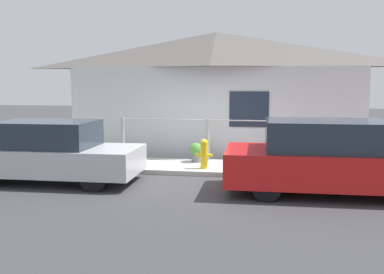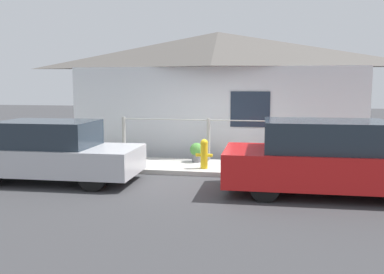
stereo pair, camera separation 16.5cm
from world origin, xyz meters
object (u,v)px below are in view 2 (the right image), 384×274
Objects in this scene: car_left at (53,152)px; potted_plant_by_fence at (90,147)px; potted_plant_near_hydrant at (197,151)px; car_right at (331,159)px; fire_hydrant at (204,153)px.

potted_plant_by_fence is at bearing 92.98° from car_left.
car_right is at bearing -36.89° from potted_plant_near_hydrant.
car_left is at bearing -85.50° from potted_plant_by_fence.
car_right reaches higher than fire_hydrant.
car_left is 2.37m from potted_plant_by_fence.
fire_hydrant is at bearing 24.22° from car_left.
potted_plant_near_hydrant is at bearing 141.86° from car_right.
car_left is 6.79× the size of potted_plant_by_fence.
car_left reaches higher than potted_plant_near_hydrant.
car_right is 7.70× the size of potted_plant_by_fence.
car_right is at bearing -28.84° from fire_hydrant.
fire_hydrant is at bearing 149.91° from car_right.
potted_plant_near_hydrant is at bearing -0.17° from potted_plant_by_fence.
car_left is at bearing -140.59° from potted_plant_near_hydrant.
car_left is 5.24× the size of fire_hydrant.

